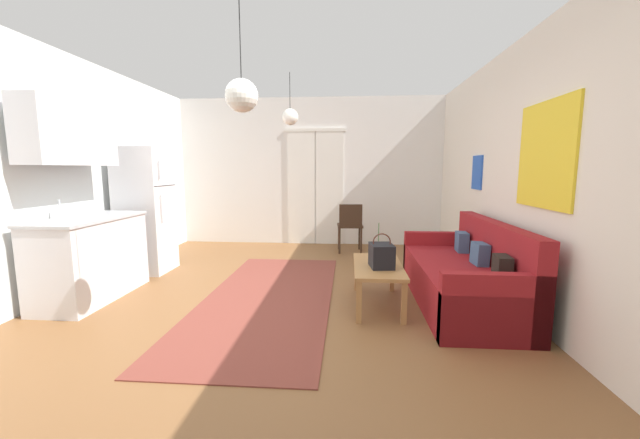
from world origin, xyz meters
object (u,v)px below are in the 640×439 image
at_px(accent_chair, 350,224).
at_px(couch, 467,278).
at_px(coffee_table, 378,270).
at_px(pendant_lamp_near, 242,96).
at_px(handbag, 382,255).
at_px(bamboo_vase, 378,253).
at_px(refrigerator, 145,210).
at_px(pendant_lamp_far, 290,117).

bearing_deg(accent_chair, couch, 114.00).
distance_m(coffee_table, pendant_lamp_near, 2.14).
bearing_deg(couch, coffee_table, -172.86).
relative_size(couch, pendant_lamp_near, 2.31).
distance_m(couch, handbag, 0.98).
relative_size(coffee_table, bamboo_vase, 2.40).
bearing_deg(refrigerator, accent_chair, 25.89).
relative_size(bamboo_vase, handbag, 1.23).
distance_m(refrigerator, pendant_lamp_near, 2.98).
distance_m(handbag, accent_chair, 2.54).
relative_size(accent_chair, pendant_lamp_far, 1.19).
height_order(refrigerator, accent_chair, refrigerator).
height_order(couch, accent_chair, couch).
height_order(couch, handbag, couch).
bearing_deg(bamboo_vase, refrigerator, 162.36).
distance_m(accent_chair, pendant_lamp_near, 3.72).
bearing_deg(bamboo_vase, pendant_lamp_near, -139.20).
height_order(bamboo_vase, pendant_lamp_near, pendant_lamp_near).
relative_size(handbag, refrigerator, 0.20).
xyz_separation_m(refrigerator, accent_chair, (2.80, 1.36, -0.36)).
bearing_deg(pendant_lamp_near, couch, 26.06).
distance_m(coffee_table, accent_chair, 2.44).
xyz_separation_m(handbag, accent_chair, (-0.30, 2.52, -0.07)).
relative_size(couch, handbag, 5.83).
xyz_separation_m(bamboo_vase, handbag, (0.02, -0.18, 0.02)).
bearing_deg(couch, pendant_lamp_near, -153.94).
bearing_deg(bamboo_vase, couch, 1.92).
xyz_separation_m(refrigerator, pendant_lamp_near, (1.95, -1.96, 1.11)).
distance_m(refrigerator, accent_chair, 3.13).
bearing_deg(coffee_table, pendant_lamp_far, 128.56).
height_order(coffee_table, accent_chair, accent_chair).
relative_size(coffee_table, handbag, 2.94).
distance_m(bamboo_vase, refrigerator, 3.25).
height_order(couch, coffee_table, couch).
bearing_deg(pendant_lamp_far, coffee_table, -51.44).
xyz_separation_m(couch, pendant_lamp_near, (-2.06, -1.01, 1.68)).
xyz_separation_m(accent_chair, pendant_lamp_far, (-0.84, -1.02, 1.63)).
bearing_deg(pendant_lamp_far, pendant_lamp_near, -90.12).
bearing_deg(refrigerator, pendant_lamp_near, -45.07).
distance_m(couch, refrigerator, 4.16).
bearing_deg(refrigerator, bamboo_vase, -17.64).
distance_m(couch, pendant_lamp_near, 2.84).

